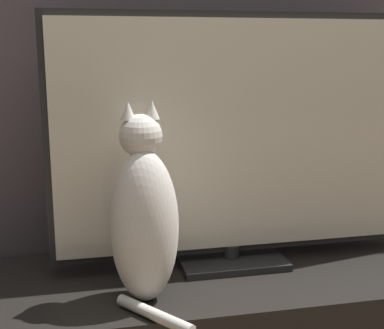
{
  "coord_description": "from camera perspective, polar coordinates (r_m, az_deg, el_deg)",
  "views": [
    {
      "loc": [
        -0.26,
        -0.43,
        1.17
      ],
      "look_at": [
        0.03,
        0.9,
        0.87
      ],
      "focal_mm": 50.0,
      "sensor_mm": 36.0,
      "label": 1
    }
  ],
  "objects": [
    {
      "name": "cat",
      "position": [
        1.32,
        -5.14,
        -5.77
      ],
      "size": [
        0.18,
        0.29,
        0.5
      ],
      "rotation": [
        0.0,
        0.0,
        0.05
      ],
      "color": "silver",
      "rests_on": "tv_stand"
    },
    {
      "name": "wall_back",
      "position": [
        1.68,
        -3.51,
        16.75
      ],
      "size": [
        4.8,
        0.05,
        2.6
      ],
      "color": "#564C51",
      "rests_on": "ground_plane"
    },
    {
      "name": "tv",
      "position": [
        1.5,
        4.41,
        2.36
      ],
      "size": [
        1.03,
        0.18,
        0.72
      ],
      "color": "black",
      "rests_on": "tv_stand"
    }
  ]
}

